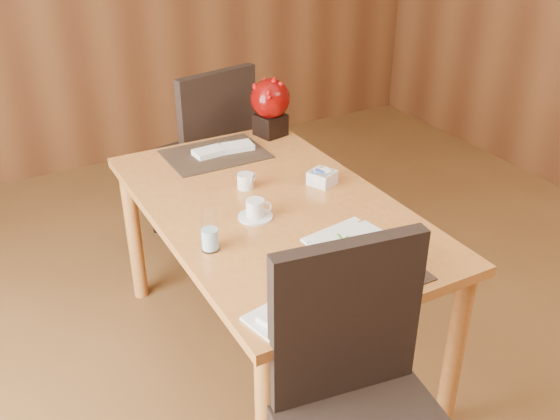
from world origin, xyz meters
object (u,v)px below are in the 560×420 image
water_glass (210,231)px  dining_table (272,225)px  coffee_cup (255,210)px  creamer_jug (245,181)px  soup_setting (354,259)px  near_chair (362,399)px  berry_decor (270,104)px  sugar_caddy (322,178)px  bread_plate (276,320)px  far_chair (206,148)px

water_glass → dining_table: bearing=29.2°
coffee_cup → creamer_jug: bearing=72.5°
soup_setting → near_chair: near_chair is taller
coffee_cup → near_chair: 0.85m
water_glass → near_chair: bearing=-77.3°
coffee_cup → berry_decor: size_ratio=0.47×
sugar_caddy → near_chair: bearing=-115.6°
coffee_cup → bread_plate: bearing=-111.2°
sugar_caddy → far_chair: bearing=97.8°
creamer_jug → coffee_cup: bearing=-126.1°
dining_table → far_chair: (0.14, 1.01, -0.07)m
dining_table → coffee_cup: coffee_cup is taller
sugar_caddy → soup_setting: bearing=-113.2°
bread_plate → dining_table: bearing=62.9°
coffee_cup → dining_table: bearing=32.4°
berry_decor → sugar_caddy: bearing=-96.7°
soup_setting → bread_plate: (-0.34, -0.10, -0.05)m
soup_setting → near_chair: 0.45m
coffee_cup → water_glass: bearing=-152.3°
creamer_jug → berry_decor: berry_decor is taller
creamer_jug → sugar_caddy: 0.32m
bread_plate → far_chair: far_chair is taller
coffee_cup → sugar_caddy: coffee_cup is taller
soup_setting → creamer_jug: size_ratio=3.65×
water_glass → near_chair: 0.76m
dining_table → bread_plate: size_ratio=9.82×
dining_table → soup_setting: soup_setting is taller
creamer_jug → far_chair: far_chair is taller
sugar_caddy → berry_decor: (0.07, 0.59, 0.13)m
soup_setting → sugar_caddy: 0.66m
berry_decor → far_chair: 0.53m
creamer_jug → sugar_caddy: creamer_jug is taller
water_glass → soup_setting: bearing=-45.5°
water_glass → far_chair: far_chair is taller
coffee_cup → bread_plate: size_ratio=0.87×
bread_plate → coffee_cup: bearing=68.8°
creamer_jug → soup_setting: bearing=-105.6°
coffee_cup → bread_plate: 0.62m
sugar_caddy → bread_plate: sugar_caddy is taller
soup_setting → coffee_cup: bearing=94.9°
soup_setting → sugar_caddy: size_ratio=3.29×
coffee_cup → near_chair: (-0.08, -0.83, -0.20)m
creamer_jug → near_chair: size_ratio=0.08×
berry_decor → bread_plate: berry_decor is taller
creamer_jug → bread_plate: bearing=-128.7°
berry_decor → near_chair: bearing=-108.8°
water_glass → bread_plate: water_glass is taller
coffee_cup → far_chair: 1.13m
soup_setting → coffee_cup: soup_setting is taller
far_chair → bread_plate: bearing=62.0°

